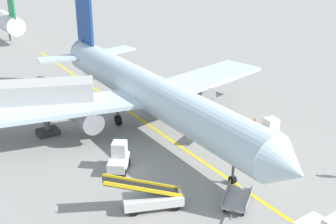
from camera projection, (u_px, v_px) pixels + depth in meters
name	position (u px, v px, depth m)	size (l,w,h in m)	color
ground_plane	(243.00, 183.00, 29.97)	(300.00, 300.00, 0.00)	gray
taxi_line_yellow	(196.00, 157.00, 33.64)	(0.30, 80.00, 0.01)	yellow
airliner	(146.00, 90.00, 38.10)	(28.60, 35.26, 10.10)	silver
jet_bridge	(5.00, 99.00, 35.64)	(12.82, 7.53, 4.85)	beige
baggage_tug_near_wing	(272.00, 133.00, 35.63)	(1.78, 2.62, 2.10)	silver
baggage_tug_by_cargo_door	(119.00, 158.00, 31.51)	(2.53, 2.68, 2.10)	silver
belt_loader_forward_hold	(218.00, 125.00, 37.54)	(4.09, 4.69, 2.59)	silver
belt_loader_aft_hold	(151.00, 197.00, 27.01)	(5.11, 3.04, 2.59)	silver
baggage_cart_loaded	(237.00, 198.00, 27.43)	(3.50, 2.92, 0.94)	#A5A5A8
safety_cone_nose_left	(272.00, 117.00, 40.57)	(0.36, 0.36, 0.44)	orange
safety_cone_nose_right	(255.00, 119.00, 40.05)	(0.36, 0.36, 0.44)	orange
distant_aircraft_far_left	(8.00, 22.00, 70.55)	(3.00, 10.10, 8.80)	silver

